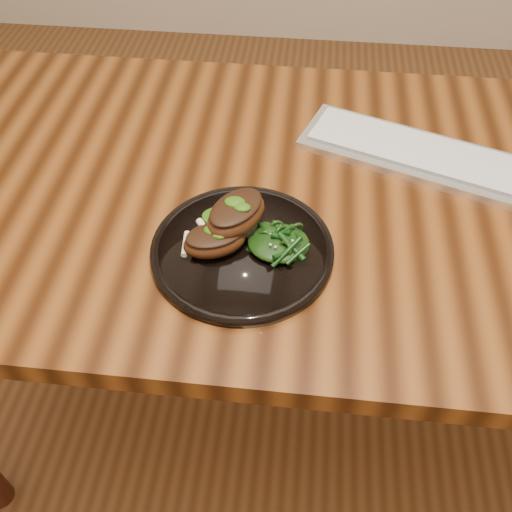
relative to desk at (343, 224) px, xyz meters
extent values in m
plane|color=#563218|center=(0.00, 0.00, -0.67)|extent=(4.00, 4.00, 0.00)
cube|color=black|center=(0.00, 0.00, 0.06)|extent=(1.60, 0.80, 0.04)
cylinder|color=#37160C|center=(-0.74, 0.34, -0.31)|extent=(0.06, 0.06, 0.71)
cylinder|color=black|center=(-0.16, -0.17, 0.09)|extent=(0.28, 0.28, 0.02)
torus|color=black|center=(-0.16, -0.17, 0.09)|extent=(0.28, 0.28, 0.01)
cylinder|color=black|center=(-0.16, -0.17, 0.10)|extent=(0.19, 0.19, 0.00)
ellipsoid|color=#3C1C0B|center=(-0.20, -0.18, 0.12)|extent=(0.11, 0.10, 0.04)
ellipsoid|color=black|center=(-0.20, -0.18, 0.13)|extent=(0.10, 0.09, 0.01)
cylinder|color=beige|center=(-0.25, -0.18, 0.11)|extent=(0.01, 0.05, 0.01)
ellipsoid|color=#1A4407|center=(-0.20, -0.18, 0.14)|extent=(0.03, 0.02, 0.01)
ellipsoid|color=#3C1C0B|center=(-0.18, -0.14, 0.14)|extent=(0.12, 0.13, 0.04)
ellipsoid|color=black|center=(-0.18, -0.14, 0.15)|extent=(0.10, 0.12, 0.01)
cylinder|color=beige|center=(-0.22, -0.17, 0.13)|extent=(0.04, 0.05, 0.01)
ellipsoid|color=#1A4407|center=(-0.18, -0.14, 0.16)|extent=(0.03, 0.02, 0.01)
ellipsoid|color=#1A4407|center=(-0.20, -0.11, 0.10)|extent=(0.08, 0.05, 0.00)
ellipsoid|color=black|center=(-0.11, -0.16, 0.11)|extent=(0.09, 0.08, 0.02)
cube|color=silver|center=(0.14, 0.09, 0.09)|extent=(0.48, 0.29, 0.02)
cube|color=silver|center=(0.14, 0.09, 0.10)|extent=(0.44, 0.25, 0.01)
camera|label=1|loc=(-0.08, -0.76, 0.74)|focal=40.00mm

